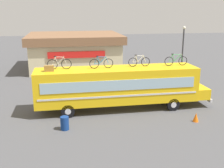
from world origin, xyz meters
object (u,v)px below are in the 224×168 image
(bus, at_px, (119,85))
(rooftop_bicycle_4, at_px, (176,61))
(traffic_cone, at_px, (196,117))
(street_lamp, at_px, (183,52))
(rooftop_bicycle_3, at_px, (139,61))
(rooftop_bicycle_1, at_px, (59,64))
(rooftop_bicycle_2, at_px, (101,63))
(trash_bin, at_px, (65,123))
(luggage_bag_1, at_px, (49,68))

(bus, relative_size, rooftop_bicycle_4, 7.23)
(traffic_cone, relative_size, street_lamp, 0.11)
(rooftop_bicycle_3, relative_size, rooftop_bicycle_4, 0.92)
(bus, xyz_separation_m, rooftop_bicycle_1, (-4.20, 0.33, 1.66))
(rooftop_bicycle_4, xyz_separation_m, street_lamp, (3.05, 5.59, -0.24))
(rooftop_bicycle_2, bearing_deg, street_lamp, 32.83)
(rooftop_bicycle_2, height_order, trash_bin, rooftop_bicycle_2)
(bus, bearing_deg, trash_bin, -143.22)
(rooftop_bicycle_2, bearing_deg, rooftop_bicycle_1, 176.54)
(rooftop_bicycle_1, relative_size, rooftop_bicycle_2, 0.99)
(bus, xyz_separation_m, traffic_cone, (4.47, -3.27, -1.51))
(luggage_bag_1, xyz_separation_m, traffic_cone, (9.36, -3.09, -2.98))
(rooftop_bicycle_3, bearing_deg, street_lamp, 42.91)
(rooftop_bicycle_1, xyz_separation_m, trash_bin, (0.19, -3.33, -3.05))
(luggage_bag_1, height_order, rooftop_bicycle_3, rooftop_bicycle_3)
(rooftop_bicycle_4, bearing_deg, traffic_cone, -87.25)
(rooftop_bicycle_3, height_order, rooftop_bicycle_4, rooftop_bicycle_4)
(rooftop_bicycle_4, height_order, street_lamp, street_lamp)
(trash_bin, relative_size, street_lamp, 0.15)
(rooftop_bicycle_1, distance_m, rooftop_bicycle_3, 5.74)
(rooftop_bicycle_2, relative_size, rooftop_bicycle_4, 0.96)
(rooftop_bicycle_3, height_order, traffic_cone, rooftop_bicycle_3)
(rooftop_bicycle_2, distance_m, traffic_cone, 7.40)
(bus, bearing_deg, traffic_cone, -36.21)
(rooftop_bicycle_4, xyz_separation_m, traffic_cone, (0.16, -3.40, -3.15))
(rooftop_bicycle_3, bearing_deg, rooftop_bicycle_1, 179.86)
(rooftop_bicycle_4, bearing_deg, trash_bin, -159.35)
(luggage_bag_1, relative_size, rooftop_bicycle_2, 0.38)
(rooftop_bicycle_1, xyz_separation_m, street_lamp, (11.56, 5.40, -0.26))
(street_lamp, bearing_deg, luggage_bag_1, -154.26)
(rooftop_bicycle_2, relative_size, trash_bin, 2.03)
(trash_bin, distance_m, street_lamp, 14.60)
(rooftop_bicycle_1, distance_m, traffic_cone, 9.91)
(rooftop_bicycle_2, distance_m, street_lamp, 10.28)
(rooftop_bicycle_4, bearing_deg, rooftop_bicycle_2, 179.81)
(rooftop_bicycle_3, bearing_deg, bus, -168.45)
(luggage_bag_1, bearing_deg, rooftop_bicycle_1, 36.39)
(bus, distance_m, trash_bin, 5.21)
(rooftop_bicycle_1, bearing_deg, trash_bin, -86.77)
(rooftop_bicycle_4, xyz_separation_m, trash_bin, (-8.32, -3.13, -3.04))
(luggage_bag_1, bearing_deg, bus, 2.14)
(traffic_cone, xyz_separation_m, street_lamp, (2.89, 8.99, 2.91))
(rooftop_bicycle_2, bearing_deg, bus, -6.71)
(rooftop_bicycle_4, bearing_deg, rooftop_bicycle_3, 176.26)
(rooftop_bicycle_1, relative_size, traffic_cone, 2.79)
(bus, bearing_deg, rooftop_bicycle_2, 173.29)
(bus, bearing_deg, rooftop_bicycle_4, 1.76)
(luggage_bag_1, distance_m, traffic_cone, 10.30)
(rooftop_bicycle_4, relative_size, trash_bin, 2.12)
(street_lamp, bearing_deg, bus, -142.10)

